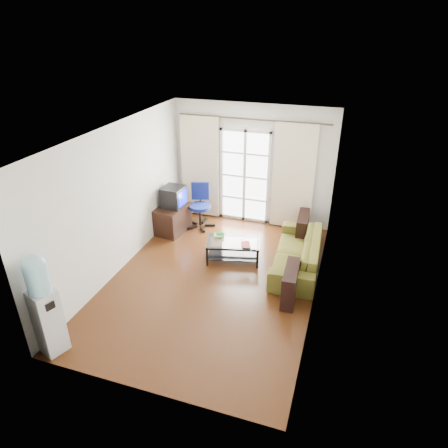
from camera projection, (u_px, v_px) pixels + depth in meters
The scene contains 20 objects.
floor at pixel (214, 279), 7.31m from camera, with size 5.20×5.20×0.00m, color #522B13.
ceiling at pixel (212, 133), 6.07m from camera, with size 5.20×5.20×0.00m, color white.
wall_back at pixel (252, 165), 8.88m from camera, with size 3.60×0.02×2.70m, color white.
wall_front at pixel (136, 308), 4.49m from camera, with size 3.60×0.02×2.70m, color white.
wall_left at pixel (119, 199), 7.19m from camera, with size 0.02×5.20×2.70m, color white.
wall_right at pixel (322, 229), 6.19m from camera, with size 0.02×5.20×2.70m, color white.
french_door at pixel (245, 177), 9.00m from camera, with size 1.16×0.06×2.15m.
curtain_rod at pixel (253, 119), 8.33m from camera, with size 0.04×0.04×3.30m, color #4C3F2D.
curtain_left at pixel (200, 167), 9.18m from camera, with size 0.90×0.07×2.35m, color #F0E2C1.
curtain_right at pixel (293, 178), 8.59m from camera, with size 0.90×0.07×2.35m, color #F0E2C1.
radiator at pixel (284, 213), 9.04m from camera, with size 0.64×0.12×0.64m, color gray.
sofa at pixel (297, 252), 7.57m from camera, with size 0.91×2.10×0.60m, color brown.
coffee_table at pixel (233, 248), 7.78m from camera, with size 1.13×0.81×0.41m.
bowl at pixel (219, 236), 7.86m from camera, with size 0.27×0.27×0.05m, color green.
book at pixel (241, 244), 7.59m from camera, with size 0.23×0.26×0.02m, color #B82E16.
remote at pixel (247, 248), 7.48m from camera, with size 0.16×0.05×0.02m, color black.
tv_stand at pixel (172, 219), 8.84m from camera, with size 0.54×0.80×0.59m, color black.
crt_tv at pixel (173, 196), 8.67m from camera, with size 0.51×0.50×0.44m.
task_chair at pixel (200, 214), 9.07m from camera, with size 0.85×0.85×1.00m.
water_cooler at pixel (44, 303), 5.38m from camera, with size 0.41×0.41×1.59m.
Camera 1 is at (2.06, -5.67, 4.25)m, focal length 32.00 mm.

